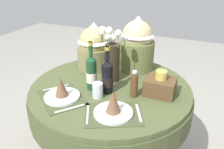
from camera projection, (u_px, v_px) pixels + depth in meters
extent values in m
cylinder|color=#4C5633|center=(110.00, 88.00, 1.75)|extent=(1.19, 1.19, 0.04)
cylinder|color=#464F2E|center=(110.00, 100.00, 1.79)|extent=(1.21, 1.21, 0.17)
cylinder|color=black|center=(111.00, 127.00, 1.91)|extent=(0.12, 0.12, 0.69)
cube|color=#41492B|center=(62.00, 98.00, 1.58)|extent=(0.43, 0.42, 0.00)
cylinder|color=white|center=(62.00, 96.00, 1.58)|extent=(0.24, 0.24, 0.02)
cone|color=brown|center=(61.00, 86.00, 1.55)|extent=(0.09, 0.09, 0.14)
cube|color=silver|center=(56.00, 87.00, 1.71)|extent=(0.13, 0.16, 0.00)
cube|color=silver|center=(70.00, 109.00, 1.46)|extent=(0.13, 0.16, 0.00)
cube|color=#41492B|center=(113.00, 114.00, 1.41)|extent=(0.42, 0.38, 0.00)
cylinder|color=white|center=(113.00, 113.00, 1.41)|extent=(0.24, 0.24, 0.02)
cone|color=brown|center=(113.00, 102.00, 1.38)|extent=(0.09, 0.09, 0.14)
cube|color=silver|center=(88.00, 114.00, 1.40)|extent=(0.10, 0.18, 0.00)
cube|color=silver|center=(139.00, 113.00, 1.42)|extent=(0.10, 0.18, 0.00)
cylinder|color=#332819|center=(112.00, 63.00, 1.77)|extent=(0.11, 0.11, 0.29)
sphere|color=white|center=(125.00, 38.00, 1.66)|extent=(0.04, 0.04, 0.04)
cylinder|color=#4C7038|center=(125.00, 43.00, 1.68)|extent=(0.01, 0.01, 0.04)
sphere|color=white|center=(109.00, 31.00, 1.68)|extent=(0.06, 0.06, 0.06)
cylinder|color=#4C7038|center=(109.00, 38.00, 1.70)|extent=(0.01, 0.01, 0.08)
sphere|color=white|center=(112.00, 38.00, 1.71)|extent=(0.07, 0.07, 0.07)
cylinder|color=#4C7038|center=(112.00, 42.00, 1.72)|extent=(0.01, 0.01, 0.02)
sphere|color=white|center=(108.00, 37.00, 1.66)|extent=(0.04, 0.04, 0.04)
cylinder|color=#4C7038|center=(108.00, 42.00, 1.68)|extent=(0.01, 0.01, 0.05)
sphere|color=white|center=(102.00, 30.00, 1.73)|extent=(0.05, 0.05, 0.05)
cylinder|color=#4C7038|center=(103.00, 37.00, 1.75)|extent=(0.01, 0.01, 0.08)
sphere|color=white|center=(118.00, 33.00, 1.59)|extent=(0.05, 0.05, 0.05)
cylinder|color=#4C7038|center=(118.00, 42.00, 1.61)|extent=(0.01, 0.01, 0.09)
sphere|color=white|center=(101.00, 33.00, 1.73)|extent=(0.05, 0.05, 0.05)
cylinder|color=#4C7038|center=(101.00, 38.00, 1.74)|extent=(0.01, 0.01, 0.06)
cylinder|color=#194223|center=(92.00, 75.00, 1.65)|extent=(0.07, 0.07, 0.22)
cylinder|color=silver|center=(92.00, 77.00, 1.66)|extent=(0.08, 0.08, 0.08)
cone|color=#194223|center=(91.00, 58.00, 1.60)|extent=(0.07, 0.07, 0.03)
cylinder|color=#194223|center=(91.00, 49.00, 1.57)|extent=(0.03, 0.03, 0.10)
cylinder|color=#B29933|center=(90.00, 44.00, 1.55)|extent=(0.03, 0.03, 0.02)
cylinder|color=black|center=(107.00, 79.00, 1.61)|extent=(0.08, 0.08, 0.21)
cylinder|color=black|center=(107.00, 81.00, 1.62)|extent=(0.08, 0.08, 0.07)
cone|color=black|center=(107.00, 63.00, 1.56)|extent=(0.08, 0.08, 0.04)
cylinder|color=black|center=(107.00, 54.00, 1.53)|extent=(0.03, 0.03, 0.10)
cylinder|color=#B29933|center=(107.00, 48.00, 1.52)|extent=(0.03, 0.03, 0.02)
cylinder|color=silver|center=(98.00, 90.00, 1.57)|extent=(0.07, 0.07, 0.11)
cylinder|color=brown|center=(134.00, 86.00, 1.57)|extent=(0.05, 0.05, 0.16)
sphere|color=#B7B7BC|center=(135.00, 72.00, 1.52)|extent=(0.04, 0.04, 0.04)
cylinder|color=olive|center=(95.00, 57.00, 2.02)|extent=(0.29, 0.29, 0.18)
sphere|color=tan|center=(94.00, 41.00, 1.96)|extent=(0.25, 0.25, 0.25)
cone|color=silver|center=(94.00, 32.00, 1.92)|extent=(0.28, 0.28, 0.16)
cylinder|color=olive|center=(137.00, 55.00, 1.98)|extent=(0.29, 0.29, 0.24)
sphere|color=#C6B784|center=(138.00, 35.00, 1.90)|extent=(0.25, 0.25, 0.25)
cone|color=silver|center=(138.00, 26.00, 1.87)|extent=(0.28, 0.28, 0.16)
cube|color=brown|center=(160.00, 87.00, 1.61)|extent=(0.20, 0.17, 0.12)
cylinder|color=gold|center=(161.00, 75.00, 1.57)|extent=(0.08, 0.08, 0.06)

